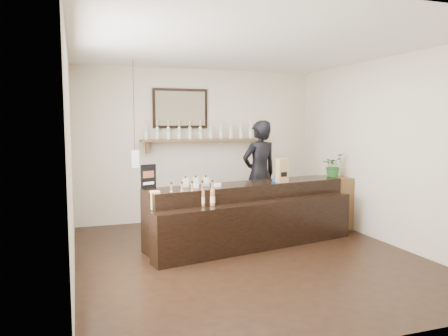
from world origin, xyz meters
TOP-DOWN VIEW (x-y plane):
  - ground at (0.00, 0.00)m, footprint 5.00×5.00m
  - room_shell at (0.00, 0.00)m, footprint 5.00×5.00m
  - back_wall_decor at (-0.15, 2.37)m, footprint 2.66×0.96m
  - counter at (0.28, 0.58)m, footprint 3.30×1.47m
  - promo_sign at (-1.24, 0.68)m, footprint 0.23×0.11m
  - paper_bag at (0.81, 0.62)m, footprint 0.18×0.14m
  - tape_dispenser at (0.75, 0.69)m, footprint 0.13×0.08m
  - side_cabinet at (2.00, 1.07)m, footprint 0.48×0.63m
  - potted_plant at (2.00, 1.07)m, footprint 0.47×0.44m
  - shopkeeper at (0.83, 1.55)m, footprint 0.86×0.65m

SIDE VIEW (x-z plane):
  - ground at x=0.00m, z-range 0.00..0.00m
  - counter at x=0.28m, z-range -0.10..0.96m
  - side_cabinet at x=2.00m, z-range 0.00..0.89m
  - tape_dispenser at x=0.75m, z-range 0.90..1.00m
  - shopkeeper at x=0.83m, z-range 0.00..2.11m
  - promo_sign at x=-1.24m, z-range 0.91..1.24m
  - paper_bag at x=0.81m, z-range 0.91..1.27m
  - potted_plant at x=2.00m, z-range 0.89..1.29m
  - room_shell at x=0.00m, z-range -0.80..4.20m
  - back_wall_decor at x=-0.15m, z-range 0.91..2.60m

